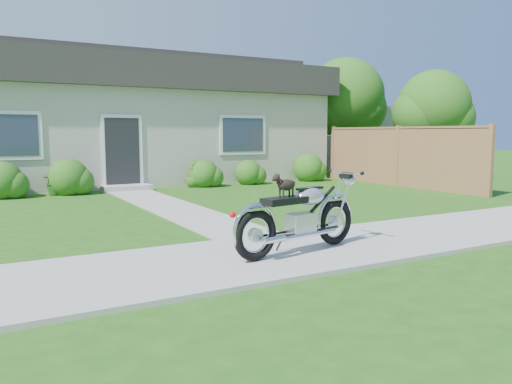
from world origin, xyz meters
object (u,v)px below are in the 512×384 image
Objects in this scene: tree_near at (438,110)px; motorcycle_with_dog at (301,216)px; potted_plant_left at (54,181)px; potted_plant_right at (193,174)px; fence at (398,156)px; house at (142,119)px; tree_far at (349,100)px.

motorcycle_with_dog is (-10.54, -6.86, -1.95)m from tree_near.
potted_plant_right is at bearing 0.00° from potted_plant_left.
potted_plant_right is (-8.56, 1.86, -2.07)m from tree_near.
potted_plant_right is at bearing 154.02° from fence.
house reaches higher than potted_plant_right.
tree_near is 5.10× the size of potted_plant_left.
tree_near is (2.81, 0.94, 1.54)m from fence.
potted_plant_left is 4.01m from potted_plant_right.
house is 1.90× the size of fence.
house is 3.25× the size of tree_near.
fence is 2.99× the size of motorcycle_with_dog.
tree_far is (1.61, 4.32, 2.04)m from fence.
tree_far is 11.76m from potted_plant_left.
house is 16.57× the size of potted_plant_left.
fence is 1.71× the size of tree_near.
potted_plant_left is at bearing -135.07° from house.
potted_plant_right is at bearing -168.29° from tree_far.
house is 12.35m from motorcycle_with_dog.
house is 10.55m from tree_near.
tree_far is at bearing 7.64° from potted_plant_left.
potted_plant_right is (4.01, 0.00, 0.03)m from potted_plant_left.
fence is 8.01× the size of potted_plant_right.
potted_plant_right is (-5.74, 2.80, -0.53)m from fence.
house reaches higher than tree_near.
tree_far is 7.94m from potted_plant_right.
motorcycle_with_dog is (-7.72, -5.91, -0.41)m from fence.
tree_near is at bearing -8.41° from potted_plant_left.
fence is 8.71× the size of potted_plant_left.
potted_plant_left is at bearing -172.36° from tree_far.
tree_near is 0.83× the size of tree_far.
tree_near reaches higher than motorcycle_with_dog.
house is at bearing 73.36° from motorcycle_with_dog.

